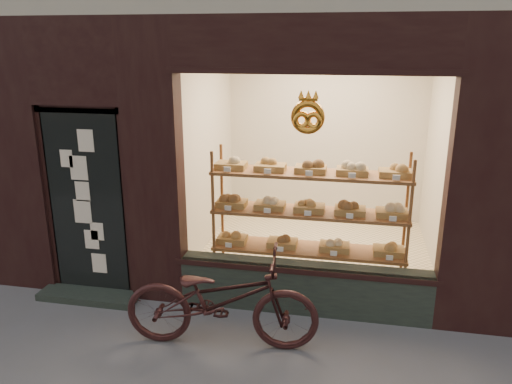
# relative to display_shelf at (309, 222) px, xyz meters

# --- Properties ---
(display_shelf) EXTENTS (2.20, 0.45, 1.70)m
(display_shelf) POSITION_rel_display_shelf_xyz_m (0.00, 0.00, 0.00)
(display_shelf) COLOR brown
(display_shelf) RESTS_ON ground
(bicycle) EXTENTS (1.92, 0.82, 0.98)m
(bicycle) POSITION_rel_display_shelf_xyz_m (-0.71, -1.22, -0.40)
(bicycle) COLOR black
(bicycle) RESTS_ON ground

